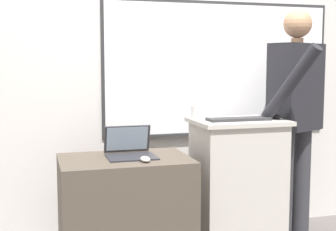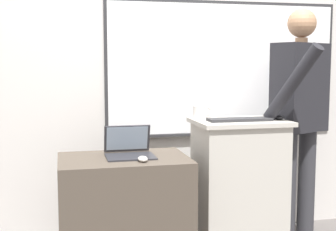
{
  "view_description": "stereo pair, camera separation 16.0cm",
  "coord_description": "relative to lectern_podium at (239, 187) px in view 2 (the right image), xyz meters",
  "views": [
    {
      "loc": [
        -0.97,
        -2.47,
        1.36
      ],
      "look_at": [
        -0.11,
        0.55,
        1.02
      ],
      "focal_mm": 50.0,
      "sensor_mm": 36.0,
      "label": 1
    },
    {
      "loc": [
        -0.82,
        -2.51,
        1.36
      ],
      "look_at": [
        -0.11,
        0.55,
        1.02
      ],
      "focal_mm": 50.0,
      "sensor_mm": 36.0,
      "label": 2
    }
  ],
  "objects": [
    {
      "name": "person_presenter",
      "position": [
        0.51,
        0.08,
        0.54
      ],
      "size": [
        0.62,
        0.72,
        1.76
      ],
      "rotation": [
        0.0,
        0.0,
        0.46
      ],
      "color": "#333338",
      "rests_on": "ground_plane"
    },
    {
      "name": "wireless_keyboard",
      "position": [
        -0.03,
        -0.06,
        0.49
      ],
      "size": [
        0.44,
        0.13,
        0.02
      ],
      "color": "#2D2D30",
      "rests_on": "lectern_podium"
    },
    {
      "name": "lectern_podium",
      "position": [
        0.0,
        0.0,
        0.0
      ],
      "size": [
        0.64,
        0.49,
        0.97
      ],
      "color": "#BCB7AD",
      "rests_on": "ground_plane"
    },
    {
      "name": "laptop",
      "position": [
        -0.79,
        -0.03,
        0.33
      ],
      "size": [
        0.31,
        0.3,
        0.19
      ],
      "color": "#28282D",
      "rests_on": "side_desk"
    },
    {
      "name": "computer_mouse_by_keyboard",
      "position": [
        0.27,
        -0.05,
        0.5
      ],
      "size": [
        0.06,
        0.1,
        0.03
      ],
      "color": "black",
      "rests_on": "lectern_podium"
    },
    {
      "name": "computer_mouse_by_laptop",
      "position": [
        -0.74,
        -0.25,
        0.29
      ],
      "size": [
        0.06,
        0.1,
        0.03
      ],
      "color": "silver",
      "rests_on": "side_desk"
    },
    {
      "name": "coffee_mug",
      "position": [
        -0.24,
        0.17,
        0.53
      ],
      "size": [
        0.15,
        0.09,
        0.09
      ],
      "color": "silver",
      "rests_on": "lectern_podium"
    },
    {
      "name": "back_wall",
      "position": [
        -0.39,
        0.57,
        0.96
      ],
      "size": [
        6.4,
        0.17,
        2.91
      ],
      "color": "silver",
      "rests_on": "ground_plane"
    },
    {
      "name": "side_desk",
      "position": [
        -0.83,
        -0.1,
        -0.11
      ],
      "size": [
        0.83,
        0.57,
        0.76
      ],
      "color": "#4C4238",
      "rests_on": "ground_plane"
    }
  ]
}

